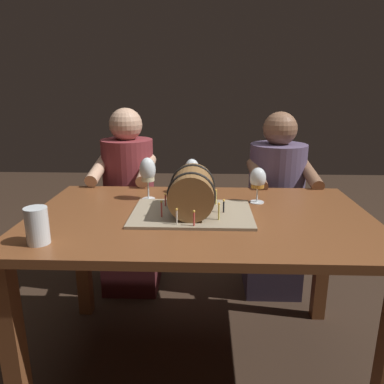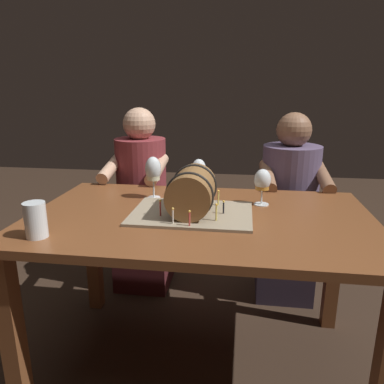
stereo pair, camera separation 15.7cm
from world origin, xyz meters
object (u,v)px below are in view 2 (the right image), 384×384
Objects in this scene: wine_glass_white at (153,171)px; wine_glass_empty at (199,170)px; dining_table at (200,238)px; barrel_cake at (192,195)px; wine_glass_amber at (262,182)px; beer_pint at (36,220)px; person_seated_left at (142,210)px; person_seated_right at (288,216)px.

wine_glass_white is 1.16× the size of wine_glass_empty.
barrel_cake is (-0.04, 0.00, 0.19)m from dining_table.
wine_glass_amber is at bearing 34.65° from dining_table.
beer_pint reaches higher than dining_table.
person_seated_left reaches higher than wine_glass_amber.
wine_glass_white is at bearing 60.51° from beer_pint.
person_seated_left is 0.91m from person_seated_right.
person_seated_right is at bearing 44.77° from beer_pint.
barrel_cake is 0.45× the size of person_seated_right.
wine_glass_white is 0.18× the size of person_seated_right.
barrel_cake is 2.89× the size of wine_glass_empty.
wine_glass_white is 0.24m from wine_glass_empty.
barrel_cake reaches higher than dining_table.
dining_table is 11.13× the size of beer_pint.
barrel_cake reaches higher than beer_pint.
person_seated_left reaches higher than barrel_cake.
beer_pint is 0.12× the size of person_seated_right.
person_seated_right is at bearing 34.55° from wine_glass_empty.
person_seated_right is at bearing 33.35° from wine_glass_white.
barrel_cake reaches higher than wine_glass_amber.
person_seated_left is (-0.45, 0.69, -0.12)m from dining_table.
person_seated_right is (0.71, 0.47, -0.36)m from wine_glass_white.
wine_glass_white reaches higher than wine_glass_empty.
beer_pint is at bearing -127.80° from wine_glass_empty.
dining_table is 0.83m from person_seated_right.
person_seated_right reaches higher than wine_glass_white.
wine_glass_white is 1.22× the size of wine_glass_amber.
person_seated_left reaches higher than person_seated_right.
barrel_cake is at bearing 31.79° from beer_pint.
dining_table is at bearing -123.47° from person_seated_right.
person_seated_left is (-0.20, 0.47, -0.37)m from wine_glass_white.
wine_glass_empty is 0.70m from person_seated_right.
dining_table is at bearing -56.53° from person_seated_left.
wine_glass_amber is (0.30, 0.18, 0.02)m from barrel_cake.
person_seated_right is (0.19, 0.50, -0.34)m from wine_glass_amber.
beer_pint is at bearing -148.62° from wine_glass_amber.
person_seated_right is at bearing 0.01° from person_seated_left.
dining_table is 8.65× the size of wine_glass_amber.
wine_glass_amber reaches higher than beer_pint.
wine_glass_empty is at bearing -145.45° from person_seated_right.
wine_glass_empty is (-0.01, 0.34, 0.04)m from barrel_cake.
barrel_cake is 0.90m from person_seated_right.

